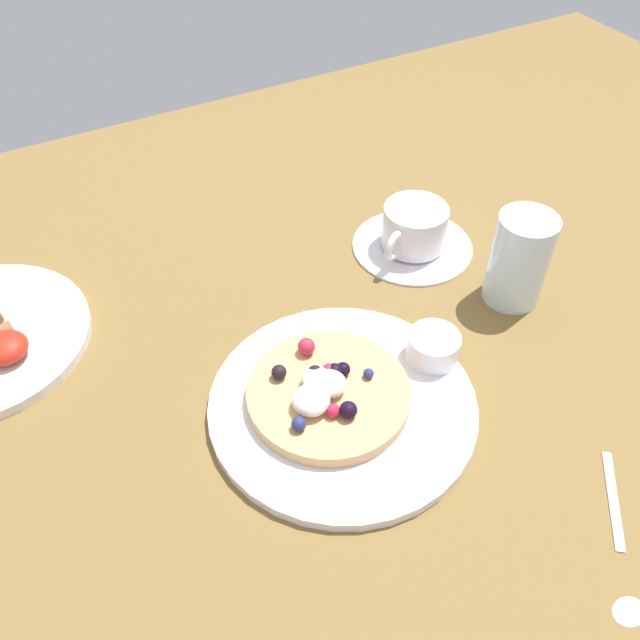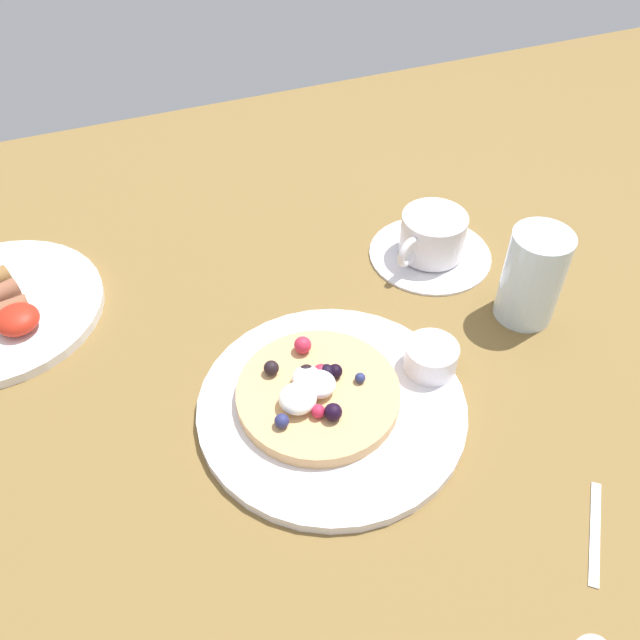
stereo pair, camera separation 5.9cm
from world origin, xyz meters
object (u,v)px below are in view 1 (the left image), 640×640
(teaspoon, at_px, (623,565))
(water_glass, at_px, (519,259))
(syrup_ramekin, at_px, (433,346))
(coffee_cup, at_px, (414,226))
(pancake_plate, at_px, (342,405))
(coffee_saucer, at_px, (412,245))

(teaspoon, height_order, water_glass, water_glass)
(syrup_ramekin, height_order, coffee_cup, coffee_cup)
(teaspoon, bearing_deg, water_glass, 66.35)
(syrup_ramekin, xyz_separation_m, coffee_cup, (0.09, 0.16, 0.01))
(coffee_cup, height_order, teaspoon, coffee_cup)
(syrup_ramekin, relative_size, coffee_cup, 0.53)
(coffee_cup, height_order, water_glass, water_glass)
(coffee_cup, bearing_deg, syrup_ramekin, -118.16)
(water_glass, bearing_deg, pancake_plate, -168.96)
(pancake_plate, xyz_separation_m, water_glass, (0.24, 0.05, 0.05))
(pancake_plate, distance_m, coffee_saucer, 0.26)
(coffee_cup, xyz_separation_m, water_glass, (0.05, -0.12, 0.02))
(pancake_plate, height_order, syrup_ramekin, syrup_ramekin)
(syrup_ramekin, bearing_deg, water_glass, 16.65)
(pancake_plate, height_order, coffee_saucer, pancake_plate)
(teaspoon, bearing_deg, coffee_saucer, 79.21)
(teaspoon, relative_size, water_glass, 1.18)
(pancake_plate, bearing_deg, coffee_cup, 41.26)
(coffee_cup, distance_m, water_glass, 0.13)
(pancake_plate, distance_m, teaspoon, 0.27)
(coffee_saucer, height_order, coffee_cup, coffee_cup)
(coffee_cup, relative_size, teaspoon, 0.79)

